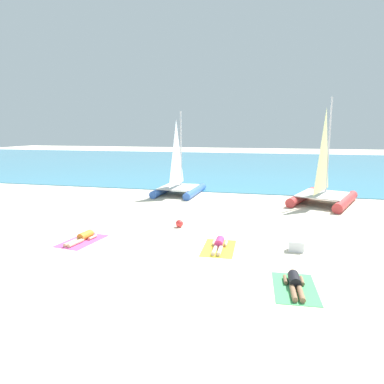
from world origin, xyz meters
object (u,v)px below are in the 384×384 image
Objects in this scene: sailboat_blue at (179,182)px; sunbather_right at (295,282)px; sailboat_red at (323,188)px; towel_left at (82,241)px; sunbather_middle at (219,244)px; beach_ball at (179,223)px; cooler_box at (296,246)px; towel_middle at (219,248)px; towel_right at (295,288)px; sunbather_left at (83,237)px.

sunbather_right is (6.69, -12.22, -0.66)m from sailboat_blue.
sailboat_red is 13.35m from towel_left.
sunbather_middle is 4.83× the size of beach_ball.
sailboat_blue is at bearing 126.42° from cooler_box.
cooler_box reaches higher than sunbather_right.
cooler_box is (7.77, 0.80, 0.17)m from towel_left.
sailboat_red is 9.91m from towel_middle.
towel_right is (7.60, -2.19, 0.00)m from towel_left.
towel_middle is 2.67m from cooler_box.
sailboat_red is 3.12× the size of towel_right.
cooler_box is at bearing -21.80° from beach_ball.
beach_ball is (2.14, -7.41, -0.63)m from sailboat_blue.
beach_ball is at bearing 130.89° from sunbather_middle.
sunbather_middle reaches higher than towel_right.
sailboat_blue is 3.38× the size of sunbather_right.
sailboat_blue is 10.51m from sunbather_middle.
sailboat_red is at bearing 51.29° from sunbather_left.
towel_left is 4.07m from beach_ball.
sunbather_middle is 0.82× the size of towel_right.
towel_middle is 1.00× the size of towel_right.
towel_middle is (5.13, 0.43, 0.00)m from towel_left.
sunbather_middle is at bearing 12.47° from sunbather_left.
sunbather_right is at bearing -15.62° from towel_left.
sailboat_red is at bearing -3.92° from sailboat_blue.
sailboat_red is 8.75m from sailboat_blue.
cooler_box is at bearing 13.07° from sunbather_left.
towel_right is 3.80× the size of cooler_box.
beach_ball is (-4.55, 4.81, 0.03)m from sunbather_right.
sunbather_middle reaches higher than towel_left.
cooler_box is at bearing 3.98° from sunbather_middle.
sunbather_middle is (4.22, -9.60, -0.66)m from sailboat_blue.
sunbather_middle is (-4.49, -8.72, -0.75)m from sailboat_red.
towel_left is 1.21× the size of sunbather_right.
sunbather_middle is at bearing 132.65° from towel_right.
sunbather_left is 5.14m from sunbather_middle.
towel_right is at bearing -16.08° from towel_left.
sailboat_red is at bearing 77.65° from cooler_box.
towel_left is 5.15m from towel_middle.
sailboat_blue is 11.57m from cooler_box.
towel_left is 1.21× the size of sunbather_middle.
sunbather_right reaches higher than towel_right.
sunbather_middle is at bearing -97.22° from sailboat_red.
sailboat_blue reaches higher than towel_middle.
sailboat_red is 3.78× the size of sunbather_right.
sunbather_middle is at bearing -173.43° from cooler_box.
sunbather_right is (-2.02, -11.35, -0.75)m from sailboat_red.
towel_middle is 1.21× the size of sunbather_right.
cooler_box is at bearing 82.81° from sunbather_right.
sailboat_blue is 13.95m from sunbather_right.
cooler_box is (2.64, 0.30, 0.05)m from sunbather_middle.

